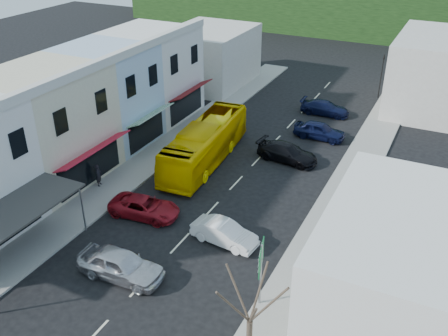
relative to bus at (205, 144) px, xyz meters
The scene contains 18 objects.
ground 10.70m from the bus, 70.43° to the right, with size 120.00×120.00×0.00m, color black.
sidewalk_left 4.22m from the bus, behind, with size 3.00×52.00×0.15m, color gray.
sidewalk_right 11.14m from the bus, ahead, with size 3.00×52.00×0.15m, color gray.
shopfront_row 10.53m from the bus, 150.94° to the right, with size 8.25×30.00×8.00m.
right_building 22.18m from the bus, 39.35° to the right, with size 8.00×9.00×8.00m, color silver.
distant_block_left 19.07m from the bus, 116.41° to the left, with size 8.00×10.00×6.00m, color #B7B2A8.
distant_block_right 24.83m from the bus, 54.01° to the left, with size 8.00×12.00×7.00m, color #B7B2A8.
bus is the anchor object (origin of this frame).
car_silver 14.15m from the bus, 80.88° to the right, with size 1.80×4.40×1.40m, color silver.
car_white 10.58m from the bus, 55.98° to the right, with size 1.80×4.40×1.40m, color white.
car_red 8.44m from the bus, 89.99° to the right, with size 1.90×4.60×1.40m, color maroon.
car_black_near 6.43m from the bus, 27.59° to the left, with size 1.84×4.50×1.40m, color black.
car_navy_mid 10.56m from the bus, 50.36° to the left, with size 1.80×4.40×1.40m, color black.
car_navy_far 14.73m from the bus, 67.54° to the left, with size 1.84×4.50×1.40m, color black.
pedestrian_left 8.40m from the bus, 126.24° to the right, with size 0.60×0.40×1.70m, color black.
direction_sign 15.99m from the bus, 52.29° to the right, with size 0.63×1.68×3.77m, color #0B5627, non-canonical shape.
street_tree 20.30m from the bus, 56.94° to the right, with size 2.17×2.17×6.69m, color #392D23, non-canonical shape.
traffic_signal 22.52m from the bus, 65.47° to the left, with size 0.59×0.97×4.54m, color black, non-canonical shape.
Camera 1 is at (12.95, -20.47, 18.13)m, focal length 40.00 mm.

